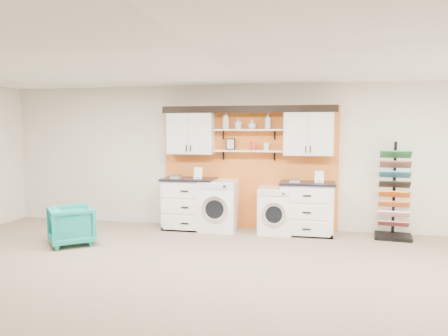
% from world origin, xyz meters
% --- Properties ---
extents(floor, '(10.00, 10.00, 0.00)m').
position_xyz_m(floor, '(0.00, 0.00, 0.00)').
color(floor, '#8B725D').
rests_on(floor, ground).
extents(ceiling, '(10.00, 10.00, 0.00)m').
position_xyz_m(ceiling, '(0.00, 0.00, 2.80)').
color(ceiling, white).
rests_on(ceiling, wall_back).
extents(wall_back, '(10.00, 0.00, 10.00)m').
position_xyz_m(wall_back, '(0.00, 4.00, 1.40)').
color(wall_back, beige).
rests_on(wall_back, floor).
extents(accent_panel, '(3.40, 0.07, 2.40)m').
position_xyz_m(accent_panel, '(0.00, 3.96, 1.20)').
color(accent_panel, orange).
rests_on(accent_panel, wall_back).
extents(upper_cabinet_left, '(0.90, 0.35, 0.84)m').
position_xyz_m(upper_cabinet_left, '(-1.13, 3.79, 1.88)').
color(upper_cabinet_left, white).
rests_on(upper_cabinet_left, wall_back).
extents(upper_cabinet_right, '(0.90, 0.35, 0.84)m').
position_xyz_m(upper_cabinet_right, '(1.13, 3.79, 1.88)').
color(upper_cabinet_right, white).
rests_on(upper_cabinet_right, wall_back).
extents(shelf_lower, '(1.32, 0.28, 0.03)m').
position_xyz_m(shelf_lower, '(0.00, 3.80, 1.53)').
color(shelf_lower, white).
rests_on(shelf_lower, wall_back).
extents(shelf_upper, '(1.32, 0.28, 0.03)m').
position_xyz_m(shelf_upper, '(0.00, 3.80, 1.93)').
color(shelf_upper, white).
rests_on(shelf_upper, wall_back).
extents(crown_molding, '(3.30, 0.41, 0.13)m').
position_xyz_m(crown_molding, '(0.00, 3.81, 2.33)').
color(crown_molding, black).
rests_on(crown_molding, wall_back).
extents(picture_frame, '(0.18, 0.02, 0.22)m').
position_xyz_m(picture_frame, '(-0.35, 3.85, 1.66)').
color(picture_frame, black).
rests_on(picture_frame, shelf_lower).
extents(canister_red, '(0.11, 0.11, 0.16)m').
position_xyz_m(canister_red, '(0.10, 3.80, 1.62)').
color(canister_red, red).
rests_on(canister_red, shelf_lower).
extents(canister_cream, '(0.10, 0.10, 0.14)m').
position_xyz_m(canister_cream, '(0.35, 3.80, 1.61)').
color(canister_cream, silver).
rests_on(canister_cream, shelf_lower).
extents(base_cabinet_left, '(1.02, 0.66, 1.00)m').
position_xyz_m(base_cabinet_left, '(-1.13, 3.64, 0.50)').
color(base_cabinet_left, white).
rests_on(base_cabinet_left, floor).
extents(base_cabinet_right, '(1.00, 0.66, 0.98)m').
position_xyz_m(base_cabinet_right, '(1.13, 3.64, 0.49)').
color(base_cabinet_right, white).
rests_on(base_cabinet_right, floor).
extents(washer, '(0.69, 0.71, 0.97)m').
position_xyz_m(washer, '(-0.54, 3.64, 0.48)').
color(washer, white).
rests_on(washer, floor).
extents(dryer, '(0.61, 0.71, 0.86)m').
position_xyz_m(dryer, '(0.55, 3.64, 0.43)').
color(dryer, white).
rests_on(dryer, floor).
extents(sample_rack, '(0.69, 0.60, 1.72)m').
position_xyz_m(sample_rack, '(2.65, 3.68, 0.54)').
color(sample_rack, black).
rests_on(sample_rack, floor).
extents(armchair, '(0.99, 0.99, 0.65)m').
position_xyz_m(armchair, '(-2.76, 2.13, 0.32)').
color(armchair, '#119489').
rests_on(armchair, floor).
extents(soap_bottle_a, '(0.14, 0.14, 0.34)m').
position_xyz_m(soap_bottle_a, '(-0.43, 3.80, 2.12)').
color(soap_bottle_a, silver).
rests_on(soap_bottle_a, shelf_upper).
extents(soap_bottle_b, '(0.13, 0.13, 0.21)m').
position_xyz_m(soap_bottle_b, '(-0.20, 3.80, 2.05)').
color(soap_bottle_b, silver).
rests_on(soap_bottle_b, shelf_upper).
extents(soap_bottle_c, '(0.16, 0.16, 0.18)m').
position_xyz_m(soap_bottle_c, '(0.07, 3.80, 2.04)').
color(soap_bottle_c, silver).
rests_on(soap_bottle_c, shelf_upper).
extents(soap_bottle_d, '(0.12, 0.12, 0.30)m').
position_xyz_m(soap_bottle_d, '(0.37, 3.80, 2.09)').
color(soap_bottle_d, silver).
rests_on(soap_bottle_d, shelf_upper).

